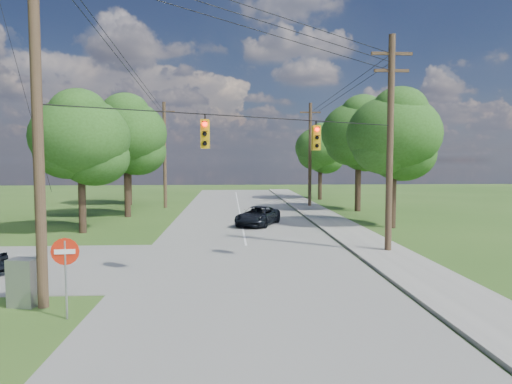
{
  "coord_description": "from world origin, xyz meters",
  "views": [
    {
      "loc": [
        1.15,
        -13.72,
        4.52
      ],
      "look_at": [
        2.23,
        5.0,
        3.21
      ],
      "focal_mm": 32.0,
      "sensor_mm": 36.0,
      "label": 1
    }
  ],
  "objects": [
    {
      "name": "ground",
      "position": [
        0.0,
        0.0,
        0.0
      ],
      "size": [
        140.0,
        140.0,
        0.0
      ],
      "primitive_type": "plane",
      "color": "#30551C",
      "rests_on": "ground"
    },
    {
      "name": "main_road",
      "position": [
        2.0,
        5.0,
        0.01
      ],
      "size": [
        10.0,
        100.0,
        0.03
      ],
      "primitive_type": "cube",
      "color": "gray",
      "rests_on": "ground"
    },
    {
      "name": "sidewalk_east",
      "position": [
        8.7,
        5.0,
        0.06
      ],
      "size": [
        2.6,
        100.0,
        0.12
      ],
      "primitive_type": "cube",
      "color": "#AAA79F",
      "rests_on": "ground"
    },
    {
      "name": "pole_sw",
      "position": [
        -4.6,
        0.4,
        6.23
      ],
      "size": [
        2.0,
        0.32,
        12.0
      ],
      "color": "#503A29",
      "rests_on": "ground"
    },
    {
      "name": "pole_ne",
      "position": [
        8.9,
        8.0,
        5.47
      ],
      "size": [
        2.0,
        0.32,
        10.5
      ],
      "color": "#503A29",
      "rests_on": "ground"
    },
    {
      "name": "pole_north_e",
      "position": [
        8.9,
        30.0,
        5.13
      ],
      "size": [
        2.0,
        0.32,
        10.0
      ],
      "color": "#503A29",
      "rests_on": "ground"
    },
    {
      "name": "pole_north_w",
      "position": [
        -5.0,
        30.0,
        5.13
      ],
      "size": [
        2.0,
        0.32,
        10.0
      ],
      "color": "#503A29",
      "rests_on": "ground"
    },
    {
      "name": "power_lines",
      "position": [
        1.5,
        11.54,
        9.15
      ],
      "size": [
        13.93,
        29.62,
        4.93
      ],
      "color": "black",
      "rests_on": "ground"
    },
    {
      "name": "traffic_signals",
      "position": [
        2.55,
        4.43,
        5.5
      ],
      "size": [
        4.91,
        3.27,
        1.05
      ],
      "color": "#D5A00C",
      "rests_on": "ground"
    },
    {
      "name": "tree_w_near",
      "position": [
        -8.0,
        15.0,
        5.92
      ],
      "size": [
        6.0,
        6.0,
        8.4
      ],
      "color": "#3E2B1F",
      "rests_on": "ground"
    },
    {
      "name": "tree_w_mid",
      "position": [
        -7.0,
        23.0,
        6.58
      ],
      "size": [
        6.4,
        6.4,
        9.22
      ],
      "color": "#3E2B1F",
      "rests_on": "ground"
    },
    {
      "name": "tree_w_far",
      "position": [
        -9.0,
        33.0,
        6.25
      ],
      "size": [
        6.0,
        6.0,
        8.73
      ],
      "color": "#3E2B1F",
      "rests_on": "ground"
    },
    {
      "name": "tree_e_near",
      "position": [
        12.0,
        16.0,
        6.25
      ],
      "size": [
        6.2,
        6.2,
        8.81
      ],
      "color": "#3E2B1F",
      "rests_on": "ground"
    },
    {
      "name": "tree_e_mid",
      "position": [
        12.5,
        26.0,
        6.91
      ],
      "size": [
        6.6,
        6.6,
        9.64
      ],
      "color": "#3E2B1F",
      "rests_on": "ground"
    },
    {
      "name": "tree_e_far",
      "position": [
        11.5,
        38.0,
        5.92
      ],
      "size": [
        5.8,
        5.8,
        8.32
      ],
      "color": "#3E2B1F",
      "rests_on": "ground"
    },
    {
      "name": "car_main_north",
      "position": [
        3.08,
        17.57,
        0.67
      ],
      "size": [
        3.73,
        5.1,
        1.29
      ],
      "primitive_type": "imported",
      "rotation": [
        0.0,
        0.0,
        -0.39
      ],
      "color": "black",
      "rests_on": "main_road"
    },
    {
      "name": "control_cabinet",
      "position": [
        -5.23,
        0.55,
        0.74
      ],
      "size": [
        0.92,
        0.74,
        1.49
      ],
      "primitive_type": "cube",
      "rotation": [
        0.0,
        0.0,
        -0.18
      ],
      "color": "gray",
      "rests_on": "ground"
    },
    {
      "name": "do_not_enter_sign",
      "position": [
        -3.5,
        -0.72,
        1.71
      ],
      "size": [
        0.78,
        0.12,
        2.34
      ],
      "rotation": [
        0.0,
        0.0,
        0.08
      ],
      "color": "gray",
      "rests_on": "ground"
    }
  ]
}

